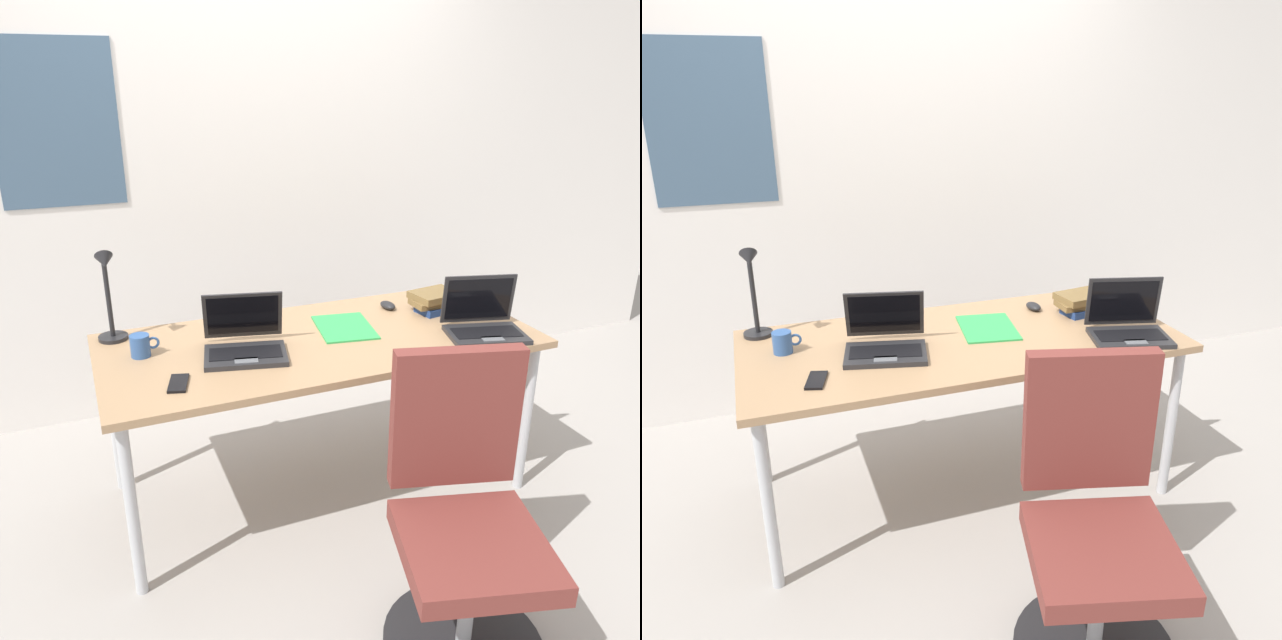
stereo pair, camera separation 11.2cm
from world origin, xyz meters
TOP-DOWN VIEW (x-y plane):
  - ground_plane at (0.00, 0.00)m, footprint 12.00×12.00m
  - wall_back at (-0.00, 1.10)m, footprint 6.00×0.13m
  - desk at (0.00, 0.00)m, footprint 1.80×0.80m
  - desk_lamp at (-0.80, 0.28)m, footprint 0.12×0.18m
  - laptop_center at (0.66, -0.22)m, footprint 0.37×0.32m
  - laptop_front_right at (-0.33, -0.03)m, footprint 0.37×0.36m
  - computer_mouse at (0.43, 0.21)m, footprint 0.07×0.10m
  - cell_phone at (-0.62, -0.20)m, footprint 0.10×0.15m
  - book_stack at (0.61, 0.10)m, footprint 0.23×0.19m
  - paper_folder_center at (0.14, 0.06)m, footprint 0.28×0.34m
  - coffee_mug at (-0.71, 0.09)m, footprint 0.11×0.08m
  - office_chair at (0.12, -0.92)m, footprint 0.55×0.60m

SIDE VIEW (x-z plane):
  - ground_plane at x=0.00m, z-range 0.00..0.00m
  - office_chair at x=0.12m, z-range -0.09..0.88m
  - desk at x=0.00m, z-range 0.31..1.05m
  - paper_folder_center at x=0.14m, z-range 0.74..0.75m
  - cell_phone at x=-0.62m, z-range 0.74..0.75m
  - computer_mouse at x=0.43m, z-range 0.74..0.77m
  - coffee_mug at x=-0.71m, z-range 0.74..0.83m
  - laptop_front_right at x=-0.33m, z-range 0.67..0.90m
  - laptop_center at x=0.66m, z-range 0.67..0.91m
  - book_stack at x=0.61m, z-range 0.75..0.84m
  - desk_lamp at x=-0.80m, z-range 0.74..1.14m
  - wall_back at x=0.00m, z-range 0.00..2.60m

